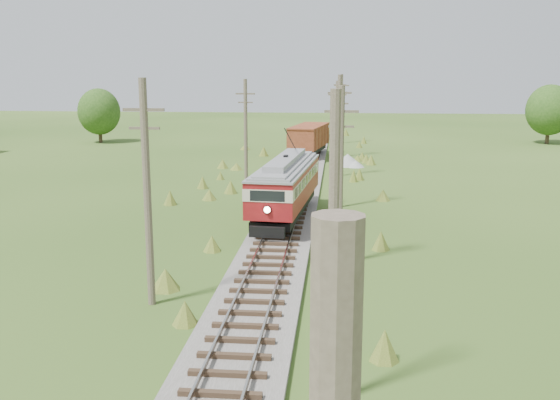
# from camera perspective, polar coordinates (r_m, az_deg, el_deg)

# --- Properties ---
(railbed_main) EXTENTS (3.60, 96.00, 0.57)m
(railbed_main) POSITION_cam_1_polar(r_m,az_deg,el_deg) (46.23, 1.33, 0.44)
(railbed_main) COLOR #605B54
(railbed_main) RESTS_ON ground
(streetcar) EXTENTS (3.68, 11.85, 5.37)m
(streetcar) POSITION_cam_1_polar(r_m,az_deg,el_deg) (38.26, 0.52, 1.61)
(streetcar) COLOR black
(streetcar) RESTS_ON ground
(gondola) EXTENTS (4.29, 9.24, 2.95)m
(gondola) POSITION_cam_1_polar(r_m,az_deg,el_deg) (67.64, 2.67, 5.70)
(gondola) COLOR black
(gondola) RESTS_ON ground
(gravel_pile) EXTENTS (3.19, 3.38, 1.16)m
(gravel_pile) POSITION_cam_1_polar(r_m,az_deg,el_deg) (62.23, 6.30, 3.62)
(gravel_pile) COLOR gray
(gravel_pile) RESTS_ON ground
(utility_pole_r_1) EXTENTS (0.30, 0.30, 8.80)m
(utility_pole_r_1) POSITION_cam_1_polar(r_m,az_deg,el_deg) (16.93, 4.87, -4.94)
(utility_pole_r_1) COLOR brown
(utility_pole_r_1) RESTS_ON ground
(utility_pole_r_2) EXTENTS (1.60, 0.30, 8.60)m
(utility_pole_r_2) POSITION_cam_1_polar(r_m,az_deg,el_deg) (29.62, 5.53, 2.31)
(utility_pole_r_2) COLOR brown
(utility_pole_r_2) RESTS_ON ground
(utility_pole_r_3) EXTENTS (1.60, 0.30, 9.00)m
(utility_pole_r_3) POSITION_cam_1_polar(r_m,az_deg,el_deg) (42.47, 5.40, 5.44)
(utility_pole_r_3) COLOR brown
(utility_pole_r_3) RESTS_ON ground
(utility_pole_r_4) EXTENTS (1.60, 0.30, 8.40)m
(utility_pole_r_4) POSITION_cam_1_polar(r_m,az_deg,el_deg) (55.44, 5.21, 6.59)
(utility_pole_r_4) COLOR brown
(utility_pole_r_4) RESTS_ON ground
(utility_pole_r_5) EXTENTS (1.60, 0.30, 8.90)m
(utility_pole_r_5) POSITION_cam_1_polar(r_m,az_deg,el_deg) (68.38, 5.61, 7.76)
(utility_pole_r_5) COLOR brown
(utility_pole_r_5) RESTS_ON ground
(utility_pole_r_6) EXTENTS (1.60, 0.30, 8.70)m
(utility_pole_r_6) POSITION_cam_1_polar(r_m,az_deg,el_deg) (81.36, 5.45, 8.32)
(utility_pole_r_6) COLOR brown
(utility_pole_r_6) RESTS_ON ground
(utility_pole_l_a) EXTENTS (1.60, 0.30, 9.00)m
(utility_pole_l_a) POSITION_cam_1_polar(r_m,az_deg,el_deg) (24.81, -12.05, 0.74)
(utility_pole_l_a) COLOR brown
(utility_pole_l_a) RESTS_ON ground
(utility_pole_l_b) EXTENTS (1.60, 0.30, 8.60)m
(utility_pole_l_b) POSITION_cam_1_polar(r_m,az_deg,el_deg) (52.02, -3.15, 6.40)
(utility_pole_l_b) COLOR brown
(utility_pole_l_b) RESTS_ON ground
(tree_mid_a) EXTENTS (5.46, 5.46, 7.03)m
(tree_mid_a) POSITION_cam_1_polar(r_m,az_deg,el_deg) (85.30, -16.22, 7.76)
(tree_mid_a) COLOR #38281C
(tree_mid_a) RESTS_ON ground
(tree_mid_b) EXTENTS (5.88, 5.88, 7.57)m
(tree_mid_b) POSITION_cam_1_polar(r_m,az_deg,el_deg) (87.57, 23.43, 7.56)
(tree_mid_b) COLOR #38281C
(tree_mid_b) RESTS_ON ground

